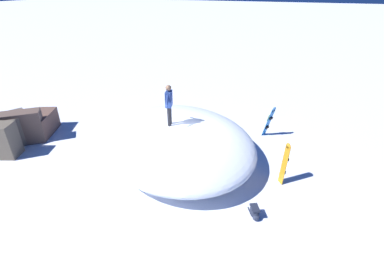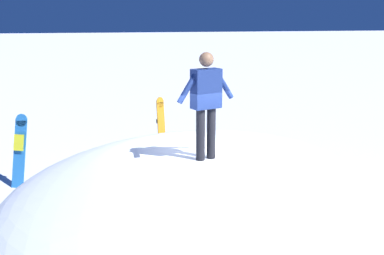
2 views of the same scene
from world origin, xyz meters
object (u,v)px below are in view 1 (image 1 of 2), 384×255
object	(u,v)px
snowboarder_standing	(169,103)
snowboard_primary_upright	(285,163)
backpack_near	(255,212)
snowboard_secondary_upright	(269,121)

from	to	relation	value
snowboarder_standing	snowboard_primary_upright	size ratio (longest dim) A/B	1.01
snowboarder_standing	backpack_near	size ratio (longest dim) A/B	2.46
snowboarder_standing	backpack_near	bearing A→B (deg)	150.11
backpack_near	snowboard_primary_upright	bearing A→B (deg)	-106.90
snowboarder_standing	backpack_near	world-z (taller)	snowboarder_standing
snowboarder_standing	backpack_near	distance (m)	5.08
snowboard_secondary_upright	backpack_near	xyz separation A→B (m)	(-0.36, 5.43, -0.62)
snowboard_primary_upright	snowboard_secondary_upright	distance (m)	3.50
snowboarder_standing	snowboard_secondary_upright	bearing A→B (deg)	-138.87
snowboarder_standing	snowboard_secondary_upright	distance (m)	5.05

